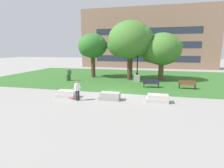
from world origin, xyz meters
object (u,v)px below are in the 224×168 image
lamp_post_center (137,74)px  trash_bin (68,77)px  concrete_block_center (67,94)px  person_bystander_near_lawn (69,74)px  concrete_block_left (110,96)px  skateboard (74,98)px  concrete_block_right (157,98)px  person_skateboarder (77,89)px  park_bench_near_left (151,83)px  park_bench_near_right (187,84)px

lamp_post_center → trash_bin: size_ratio=5.39×
concrete_block_center → person_bystander_near_lawn: size_ratio=1.07×
concrete_block_left → person_bystander_near_lawn: bearing=134.9°
concrete_block_center → trash_bin: trash_bin is taller
concrete_block_left → person_bystander_near_lawn: person_bystander_near_lawn is taller
lamp_post_center → skateboard: bearing=-114.7°
concrete_block_left → concrete_block_center: bearing=-178.3°
concrete_block_center → concrete_block_right: bearing=2.4°
person_skateboarder → person_bystander_near_lawn: person_bystander_near_lawn is taller
skateboard → person_bystander_near_lawn: 9.48m
park_bench_near_left → trash_bin: (-11.20, 1.79, -0.04)m
concrete_block_left → concrete_block_right: bearing=3.0°
concrete_block_right → park_bench_near_right: (3.25, 5.81, 0.23)m
concrete_block_right → concrete_block_center: bearing=-177.6°
concrete_block_left → concrete_block_right: (3.99, 0.21, 0.00)m
concrete_block_right → person_bystander_near_lawn: bearing=147.4°
concrete_block_right → park_bench_near_right: 6.66m
skateboard → lamp_post_center: (4.51, 9.82, 0.98)m
concrete_block_left → park_bench_near_left: 6.74m
park_bench_near_left → person_bystander_near_lawn: 11.12m
trash_bin → lamp_post_center: bearing=9.5°
trash_bin → concrete_block_left: bearing=-44.2°
park_bench_near_left → person_bystander_near_lawn: (-10.97, 1.79, 0.44)m
concrete_block_right → skateboard: concrete_block_right is taller
concrete_block_left → skateboard: 3.11m
skateboard → lamp_post_center: lamp_post_center is taller
concrete_block_center → person_skateboarder: (1.40, -0.72, 0.66)m
concrete_block_left → lamp_post_center: size_ratio=0.35×
concrete_block_center → person_bystander_near_lawn: person_bystander_near_lawn is taller
concrete_block_center → lamp_post_center: 10.80m
concrete_block_left → lamp_post_center: (1.48, 9.17, 0.76)m
concrete_block_left → park_bench_near_left: park_bench_near_left is taller
concrete_block_left → park_bench_near_right: park_bench_near_right is taller
person_bystander_near_lawn → person_skateboarder: bearing=-59.4°
concrete_block_left → person_skateboarder: (-2.60, -0.84, 0.66)m
concrete_block_left → park_bench_near_left: (3.38, 5.82, 0.23)m
park_bench_near_left → person_bystander_near_lawn: bearing=170.7°
park_bench_near_right → trash_bin: trash_bin is taller
concrete_block_center → lamp_post_center: (5.47, 9.28, 0.76)m
person_skateboarder → park_bench_near_right: (9.83, 6.86, -0.43)m
skateboard → trash_bin: 9.56m
skateboard → lamp_post_center: size_ratio=0.20×
trash_bin → concrete_block_center: bearing=-63.7°
concrete_block_center → concrete_block_left: 4.00m
skateboard → person_bystander_near_lawn: size_ratio=0.60×
concrete_block_right → lamp_post_center: (-2.51, 8.95, 0.76)m
park_bench_near_left → park_bench_near_right: size_ratio=1.02×
person_skateboarder → trash_bin: bearing=121.7°
park_bench_near_left → concrete_block_center: bearing=-141.1°
lamp_post_center → person_skateboarder: bearing=-112.1°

